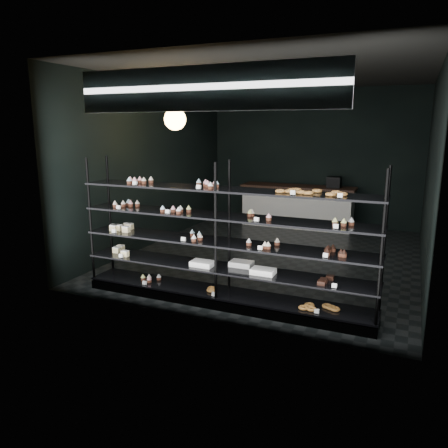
# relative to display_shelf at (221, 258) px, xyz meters

# --- Properties ---
(room) EXTENTS (5.01, 6.01, 3.20)m
(room) POSITION_rel_display_shelf_xyz_m (-0.02, 2.45, 0.97)
(room) COLOR black
(room) RESTS_ON ground
(display_shelf) EXTENTS (4.00, 0.50, 1.91)m
(display_shelf) POSITION_rel_display_shelf_xyz_m (0.00, 0.00, 0.00)
(display_shelf) COLOR black
(display_shelf) RESTS_ON room
(signage) EXTENTS (3.30, 0.05, 0.50)m
(signage) POSITION_rel_display_shelf_xyz_m (-0.02, -0.48, 2.12)
(signage) COLOR #0B1339
(signage) RESTS_ON room
(pendant_lamp) EXTENTS (0.36, 0.36, 0.91)m
(pendant_lamp) POSITION_rel_display_shelf_xyz_m (-1.44, 1.39, 1.82)
(pendant_lamp) COLOR black
(pendant_lamp) RESTS_ON room
(service_counter) EXTENTS (2.65, 0.65, 1.23)m
(service_counter) POSITION_rel_display_shelf_xyz_m (-0.21, 4.95, -0.13)
(service_counter) COLOR beige
(service_counter) RESTS_ON room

